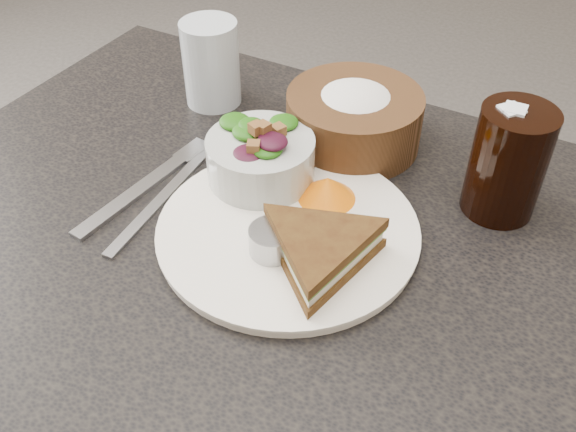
{
  "coord_description": "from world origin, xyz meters",
  "views": [
    {
      "loc": [
        0.28,
        -0.49,
        1.27
      ],
      "look_at": [
        0.01,
        -0.01,
        0.78
      ],
      "focal_mm": 40.0,
      "sensor_mm": 36.0,
      "label": 1
    }
  ],
  "objects_px": {
    "sandwich": "(320,250)",
    "dining_table": "(284,403)",
    "bread_basket": "(354,111)",
    "cola_glass": "(509,158)",
    "dinner_plate": "(288,231)",
    "dressing_ramekin": "(272,241)",
    "water_glass": "(211,63)",
    "salad_bowl": "(260,152)"
  },
  "relations": [
    {
      "from": "dressing_ramekin",
      "to": "water_glass",
      "type": "height_order",
      "value": "water_glass"
    },
    {
      "from": "dining_table",
      "to": "dressing_ramekin",
      "type": "xyz_separation_m",
      "value": [
        0.01,
        -0.05,
        0.4
      ]
    },
    {
      "from": "water_glass",
      "to": "cola_glass",
      "type": "bearing_deg",
      "value": -5.07
    },
    {
      "from": "sandwich",
      "to": "dining_table",
      "type": "bearing_deg",
      "value": -169.59
    },
    {
      "from": "salad_bowl",
      "to": "cola_glass",
      "type": "height_order",
      "value": "cola_glass"
    },
    {
      "from": "dinner_plate",
      "to": "cola_glass",
      "type": "bearing_deg",
      "value": 40.07
    },
    {
      "from": "dressing_ramekin",
      "to": "bread_basket",
      "type": "xyz_separation_m",
      "value": [
        -0.02,
        0.25,
        0.02
      ]
    },
    {
      "from": "cola_glass",
      "to": "dining_table",
      "type": "bearing_deg",
      "value": -142.35
    },
    {
      "from": "cola_glass",
      "to": "water_glass",
      "type": "xyz_separation_m",
      "value": [
        -0.44,
        0.04,
        -0.01
      ]
    },
    {
      "from": "bread_basket",
      "to": "dinner_plate",
      "type": "bearing_deg",
      "value": -86.58
    },
    {
      "from": "dining_table",
      "to": "cola_glass",
      "type": "bearing_deg",
      "value": 37.65
    },
    {
      "from": "dinner_plate",
      "to": "salad_bowl",
      "type": "bearing_deg",
      "value": 138.71
    },
    {
      "from": "salad_bowl",
      "to": "dressing_ramekin",
      "type": "distance_m",
      "value": 0.14
    },
    {
      "from": "salad_bowl",
      "to": "bread_basket",
      "type": "distance_m",
      "value": 0.15
    },
    {
      "from": "dining_table",
      "to": "water_glass",
      "type": "xyz_separation_m",
      "value": [
        -0.23,
        0.2,
        0.44
      ]
    },
    {
      "from": "sandwich",
      "to": "cola_glass",
      "type": "bearing_deg",
      "value": 96.84
    },
    {
      "from": "dinner_plate",
      "to": "dining_table",
      "type": "bearing_deg",
      "value": 151.73
    },
    {
      "from": "dinner_plate",
      "to": "water_glass",
      "type": "xyz_separation_m",
      "value": [
        -0.24,
        0.21,
        0.06
      ]
    },
    {
      "from": "dining_table",
      "to": "sandwich",
      "type": "xyz_separation_m",
      "value": [
        0.07,
        -0.04,
        0.41
      ]
    },
    {
      "from": "dinner_plate",
      "to": "sandwich",
      "type": "xyz_separation_m",
      "value": [
        0.06,
        -0.04,
        0.03
      ]
    },
    {
      "from": "dinner_plate",
      "to": "sandwich",
      "type": "bearing_deg",
      "value": -31.57
    },
    {
      "from": "sandwich",
      "to": "water_glass",
      "type": "bearing_deg",
      "value": -177.44
    },
    {
      "from": "salad_bowl",
      "to": "bread_basket",
      "type": "bearing_deg",
      "value": 65.92
    },
    {
      "from": "dinner_plate",
      "to": "salad_bowl",
      "type": "relative_size",
      "value": 2.24
    },
    {
      "from": "dinner_plate",
      "to": "bread_basket",
      "type": "height_order",
      "value": "bread_basket"
    },
    {
      "from": "dining_table",
      "to": "water_glass",
      "type": "distance_m",
      "value": 0.53
    },
    {
      "from": "dinner_plate",
      "to": "sandwich",
      "type": "distance_m",
      "value": 0.07
    },
    {
      "from": "dinner_plate",
      "to": "cola_glass",
      "type": "height_order",
      "value": "cola_glass"
    },
    {
      "from": "salad_bowl",
      "to": "bread_basket",
      "type": "xyz_separation_m",
      "value": [
        0.06,
        0.14,
        -0.0
      ]
    },
    {
      "from": "sandwich",
      "to": "cola_glass",
      "type": "distance_m",
      "value": 0.25
    },
    {
      "from": "bread_basket",
      "to": "cola_glass",
      "type": "height_order",
      "value": "cola_glass"
    },
    {
      "from": "water_glass",
      "to": "salad_bowl",
      "type": "bearing_deg",
      "value": -40.18
    },
    {
      "from": "salad_bowl",
      "to": "bread_basket",
      "type": "relative_size",
      "value": 0.74
    },
    {
      "from": "dinner_plate",
      "to": "water_glass",
      "type": "distance_m",
      "value": 0.32
    },
    {
      "from": "dining_table",
      "to": "dinner_plate",
      "type": "bearing_deg",
      "value": -28.27
    },
    {
      "from": "dining_table",
      "to": "cola_glass",
      "type": "distance_m",
      "value": 0.52
    },
    {
      "from": "dinner_plate",
      "to": "dressing_ramekin",
      "type": "xyz_separation_m",
      "value": [
        0.0,
        -0.04,
        0.02
      ]
    },
    {
      "from": "dining_table",
      "to": "dressing_ramekin",
      "type": "relative_size",
      "value": 18.99
    },
    {
      "from": "salad_bowl",
      "to": "water_glass",
      "type": "xyz_separation_m",
      "value": [
        -0.17,
        0.14,
        0.01
      ]
    },
    {
      "from": "bread_basket",
      "to": "cola_glass",
      "type": "bearing_deg",
      "value": -10.33
    },
    {
      "from": "sandwich",
      "to": "dressing_ramekin",
      "type": "xyz_separation_m",
      "value": [
        -0.05,
        -0.01,
        -0.01
      ]
    },
    {
      "from": "sandwich",
      "to": "bread_basket",
      "type": "height_order",
      "value": "bread_basket"
    }
  ]
}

